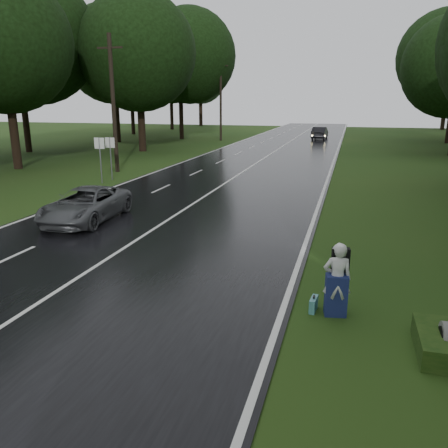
# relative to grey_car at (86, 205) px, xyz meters

# --- Properties ---
(ground) EXTENTS (160.00, 160.00, 0.00)m
(ground) POSITION_rel_grey_car_xyz_m (3.17, -6.75, -0.71)
(ground) COLOR #233E12
(ground) RESTS_ON ground
(road) EXTENTS (12.00, 140.00, 0.04)m
(road) POSITION_rel_grey_car_xyz_m (3.17, 13.25, -0.69)
(road) COLOR black
(road) RESTS_ON ground
(lane_center) EXTENTS (0.12, 140.00, 0.01)m
(lane_center) POSITION_rel_grey_car_xyz_m (3.17, 13.25, -0.67)
(lane_center) COLOR silver
(lane_center) RESTS_ON road
(grey_car) EXTENTS (2.50, 4.94, 1.34)m
(grey_car) POSITION_rel_grey_car_xyz_m (0.00, 0.00, 0.00)
(grey_car) COLOR #494B4E
(grey_car) RESTS_ON road
(far_car) EXTENTS (1.85, 4.75, 1.54)m
(far_car) POSITION_rel_grey_car_xyz_m (6.33, 43.17, 0.10)
(far_car) COLOR black
(far_car) RESTS_ON road
(hitchhiker) EXTENTS (0.70, 0.65, 1.76)m
(hitchhiker) POSITION_rel_grey_car_xyz_m (10.16, -5.79, 0.11)
(hitchhiker) COLOR silver
(hitchhiker) RESTS_ON ground
(suitcase) EXTENTS (0.18, 0.48, 0.33)m
(suitcase) POSITION_rel_grey_car_xyz_m (9.66, -5.73, -0.54)
(suitcase) COLOR teal
(suitcase) RESTS_ON ground
(utility_pole_mid) EXTENTS (1.80, 0.28, 9.01)m
(utility_pole_mid) POSITION_rel_grey_car_xyz_m (-5.33, 12.37, -0.71)
(utility_pole_mid) COLOR black
(utility_pole_mid) RESTS_ON ground
(utility_pole_far) EXTENTS (1.80, 0.28, 9.70)m
(utility_pole_far) POSITION_rel_grey_car_xyz_m (-5.33, 38.44, -0.71)
(utility_pole_far) COLOR black
(utility_pole_far) RESTS_ON ground
(road_sign_a) EXTENTS (0.65, 0.10, 2.70)m
(road_sign_a) POSITION_rel_grey_car_xyz_m (-4.03, 8.09, -0.71)
(road_sign_a) COLOR white
(road_sign_a) RESTS_ON ground
(road_sign_b) EXTENTS (0.63, 0.10, 2.62)m
(road_sign_b) POSITION_rel_grey_car_xyz_m (-4.03, 9.31, -0.71)
(road_sign_b) COLOR white
(road_sign_b) RESTS_ON ground
(tree_left_d) EXTENTS (9.66, 9.66, 15.09)m
(tree_left_d) POSITION_rel_grey_car_xyz_m (-12.98, 11.71, -0.71)
(tree_left_d) COLOR black
(tree_left_d) RESTS_ON ground
(tree_left_e) EXTENTS (9.72, 9.72, 15.19)m
(tree_left_e) POSITION_rel_grey_car_xyz_m (-9.37, 24.87, -0.71)
(tree_left_e) COLOR black
(tree_left_e) RESTS_ON ground
(tree_left_f) EXTENTS (11.07, 11.07, 17.30)m
(tree_left_f) POSITION_rel_grey_car_xyz_m (-10.87, 39.49, -0.71)
(tree_left_f) COLOR black
(tree_left_f) RESTS_ON ground
(tree_right_f) EXTENTS (10.58, 10.58, 16.53)m
(tree_right_f) POSITION_rel_grey_car_xyz_m (20.95, 42.13, -0.71)
(tree_right_f) COLOR black
(tree_right_f) RESTS_ON ground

